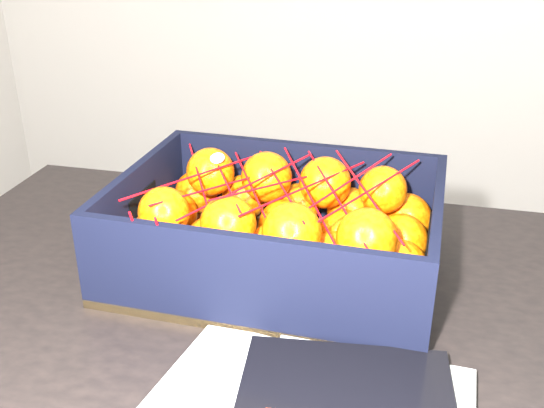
# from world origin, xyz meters

# --- Properties ---
(table) EXTENTS (1.22, 0.84, 0.75)m
(table) POSITION_xyz_m (-0.12, 0.09, 0.65)
(table) COLOR black
(table) RESTS_ON ground
(produce_crate) EXTENTS (0.41, 0.31, 0.13)m
(produce_crate) POSITION_xyz_m (-0.22, 0.23, 0.79)
(produce_crate) COLOR brown
(produce_crate) RESTS_ON table
(clementine_heap) EXTENTS (0.39, 0.29, 0.13)m
(clementine_heap) POSITION_xyz_m (-0.21, 0.23, 0.81)
(clementine_heap) COLOR #ED5B05
(clementine_heap) RESTS_ON produce_crate
(mesh_net) EXTENTS (0.34, 0.27, 0.09)m
(mesh_net) POSITION_xyz_m (-0.22, 0.22, 0.87)
(mesh_net) COLOR red
(mesh_net) RESTS_ON clementine_heap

